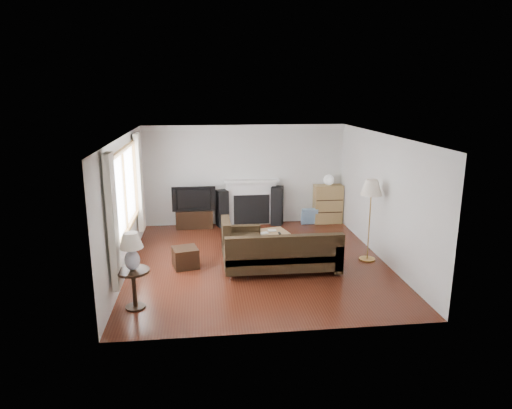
{
  "coord_description": "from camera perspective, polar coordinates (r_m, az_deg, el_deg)",
  "views": [
    {
      "loc": [
        -1.02,
        -8.48,
        3.33
      ],
      "look_at": [
        0.0,
        0.3,
        1.1
      ],
      "focal_mm": 32.0,
      "sensor_mm": 36.0,
      "label": 1
    }
  ],
  "objects": [
    {
      "name": "television",
      "position": [
        11.29,
        -7.77,
        0.84
      ],
      "size": [
        1.06,
        0.14,
        0.61
      ],
      "primitive_type": "imported",
      "color": "black",
      "rests_on": "tv_stand"
    },
    {
      "name": "coffee_table",
      "position": [
        9.73,
        0.9,
        -4.62
      ],
      "size": [
        1.14,
        0.8,
        0.4
      ],
      "primitive_type": "cube",
      "rotation": [
        0.0,
        0.0,
        0.25
      ],
      "color": "#9D774B",
      "rests_on": "ground"
    },
    {
      "name": "globe_lamp",
      "position": [
        11.66,
        9.08,
        3.05
      ],
      "size": [
        0.26,
        0.26,
        0.26
      ],
      "primitive_type": "sphere",
      "color": "white",
      "rests_on": "bookshelf"
    },
    {
      "name": "bookshelf",
      "position": [
        11.8,
        8.96,
        0.07
      ],
      "size": [
        0.72,
        0.34,
        0.99
      ],
      "primitive_type": "cube",
      "color": "#9C7D48",
      "rests_on": "ground"
    },
    {
      "name": "sectional_sofa",
      "position": [
        8.59,
        3.24,
        -5.98
      ],
      "size": [
        2.34,
        1.71,
        0.75
      ],
      "primitive_type": "cube",
      "color": "black",
      "rests_on": "ground"
    },
    {
      "name": "window",
      "position": [
        8.59,
        -16.05,
        1.63
      ],
      "size": [
        0.12,
        2.74,
        1.54
      ],
      "primitive_type": "cube",
      "color": "olive",
      "rests_on": "room"
    },
    {
      "name": "fireplace",
      "position": [
        11.52,
        -0.61,
        0.32
      ],
      "size": [
        1.4,
        0.26,
        1.15
      ],
      "primitive_type": "cube",
      "color": "white",
      "rests_on": "room"
    },
    {
      "name": "footstool",
      "position": [
        8.95,
        -8.82,
        -6.56
      ],
      "size": [
        0.55,
        0.55,
        0.39
      ],
      "primitive_type": "cube",
      "rotation": [
        0.0,
        0.0,
        0.23
      ],
      "color": "black",
      "rests_on": "ground"
    },
    {
      "name": "curtain_far",
      "position": [
        10.09,
        -14.38,
        2.68
      ],
      "size": [
        0.1,
        0.35,
        2.1
      ],
      "primitive_type": "cube",
      "color": "silver",
      "rests_on": "room"
    },
    {
      "name": "speaker_left",
      "position": [
        11.4,
        -4.25,
        -0.47
      ],
      "size": [
        0.33,
        0.37,
        0.92
      ],
      "primitive_type": "cube",
      "rotation": [
        0.0,
        0.0,
        0.3
      ],
      "color": "black",
      "rests_on": "ground"
    },
    {
      "name": "curtain_near",
      "position": [
        7.17,
        -17.46,
        -2.15
      ],
      "size": [
        0.1,
        0.35,
        2.1
      ],
      "primitive_type": "cube",
      "color": "silver",
      "rests_on": "room"
    },
    {
      "name": "floor_lamp",
      "position": [
        9.27,
        14.0,
        -1.97
      ],
      "size": [
        0.53,
        0.53,
        1.65
      ],
      "primitive_type": "cube",
      "rotation": [
        0.0,
        0.0,
        -0.31
      ],
      "color": "#B5883E",
      "rests_on": "ground"
    },
    {
      "name": "table_lamp",
      "position": [
        7.24,
        -15.28,
        -5.73
      ],
      "size": [
        0.37,
        0.37,
        0.59
      ],
      "primitive_type": "cube",
      "color": "silver",
      "rests_on": "side_table"
    },
    {
      "name": "speaker_right",
      "position": [
        11.51,
        2.65,
        -0.14
      ],
      "size": [
        0.36,
        0.4,
        0.98
      ],
      "primitive_type": "cube",
      "rotation": [
        0.0,
        0.0,
        -0.33
      ],
      "color": "black",
      "rests_on": "ground"
    },
    {
      "name": "side_table",
      "position": [
        7.46,
        -14.97,
        -10.17
      ],
      "size": [
        0.51,
        0.51,
        0.64
      ],
      "primitive_type": "cube",
      "color": "black",
      "rests_on": "ground"
    },
    {
      "name": "room",
      "position": [
        8.8,
        0.23,
        0.47
      ],
      "size": [
        5.1,
        5.6,
        2.54
      ],
      "color": "#4A1D10",
      "rests_on": "ground"
    },
    {
      "name": "tv_stand",
      "position": [
        11.42,
        -7.68,
        -1.75
      ],
      "size": [
        0.9,
        0.41,
        0.45
      ],
      "primitive_type": "cube",
      "color": "black",
      "rests_on": "ground"
    }
  ]
}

